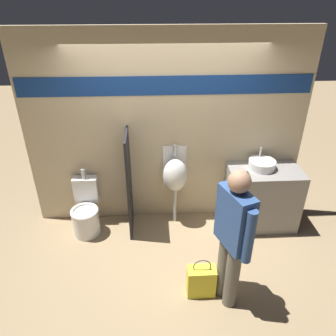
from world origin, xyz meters
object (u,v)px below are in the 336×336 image
sink_basin (262,164)px  person_in_vest (233,235)px  cell_phone (247,175)px  shopping_bag (201,281)px  toilet (86,213)px  urinal_near_counter (175,175)px

sink_basin → person_in_vest: 1.51m
cell_phone → person_in_vest: 1.25m
shopping_bag → toilet: bearing=140.9°
cell_phone → urinal_near_counter: (-0.93, 0.25, -0.13)m
sink_basin → cell_phone: 0.30m
urinal_near_counter → toilet: 1.36m
urinal_near_counter → shopping_bag: (0.20, -1.34, -0.60)m
person_in_vest → shopping_bag: person_in_vest is taller
urinal_near_counter → person_in_vest: (0.47, -1.41, 0.13)m
cell_phone → shopping_bag: bearing=-123.6°
shopping_bag → urinal_near_counter: bearing=98.6°
cell_phone → urinal_near_counter: bearing=164.9°
cell_phone → toilet: cell_phone is taller
sink_basin → cell_phone: size_ratio=2.59×
urinal_near_counter → sink_basin: bearing=-3.9°
urinal_near_counter → shopping_bag: 1.48m
cell_phone → person_in_vest: size_ratio=0.08×
toilet → person_in_vest: person_in_vest is taller
urinal_near_counter → toilet: size_ratio=1.33×
sink_basin → urinal_near_counter: 1.19m
sink_basin → urinal_near_counter: bearing=176.1°
urinal_near_counter → cell_phone: bearing=-15.1°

